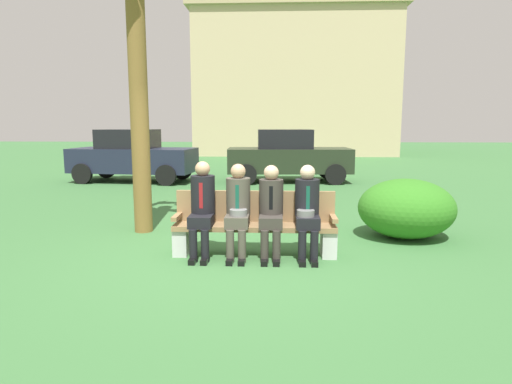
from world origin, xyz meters
TOP-DOWN VIEW (x-y plane):
  - ground_plane at (0.00, 0.00)m, footprint 80.00×80.00m
  - park_bench at (0.27, 0.22)m, footprint 2.29×0.44m
  - seated_man_leftmost at (-0.46, 0.10)m, footprint 0.34×0.72m
  - seated_man_centerleft at (0.04, 0.09)m, footprint 0.34×0.72m
  - seated_man_centerright at (0.50, 0.09)m, footprint 0.34×0.72m
  - seated_man_rightmost at (1.01, 0.09)m, footprint 0.34×0.72m
  - palm_tree_tall at (-1.74, 1.48)m, footprint 1.50×1.54m
  - shrub_near_bench at (2.70, 1.28)m, footprint 1.55×1.43m
  - shrub_mid_lawn at (0.93, 2.01)m, footprint 0.94×0.86m
  - parked_car_near at (-4.09, 8.10)m, footprint 4.04×2.04m
  - parked_car_far at (0.92, 8.32)m, footprint 3.98×1.88m
  - building_backdrop at (1.57, 23.40)m, footprint 12.32×8.68m

SIDE VIEW (x-z plane):
  - ground_plane at x=0.00m, z-range 0.00..0.00m
  - shrub_mid_lawn at x=0.93m, z-range 0.00..0.58m
  - park_bench at x=0.27m, z-range -0.02..0.88m
  - shrub_near_bench at x=2.70m, z-range 0.00..0.97m
  - seated_man_rightmost at x=1.01m, z-range 0.07..1.37m
  - seated_man_centerright at x=0.50m, z-range 0.08..1.36m
  - seated_man_centerleft at x=0.04m, z-range 0.07..1.38m
  - seated_man_leftmost at x=-0.46m, z-range 0.08..1.41m
  - parked_car_near at x=-4.09m, z-range 0.00..1.68m
  - parked_car_far at x=0.92m, z-range 0.00..1.68m
  - palm_tree_tall at x=-1.74m, z-range 1.01..6.38m
  - building_backdrop at x=1.57m, z-range 0.02..8.82m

